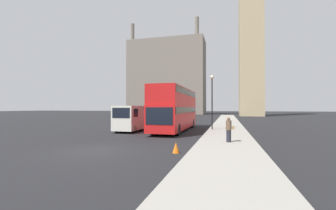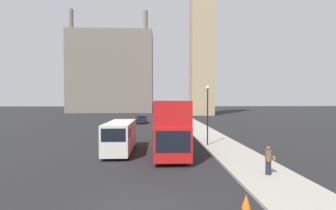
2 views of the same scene
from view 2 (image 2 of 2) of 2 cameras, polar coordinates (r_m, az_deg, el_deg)
clock_tower at (r=70.93m, az=8.55°, el=23.45°), size 6.83×7.00×60.57m
building_block_distant at (r=82.46m, az=-14.03°, el=7.95°), size 28.57×11.81×33.97m
red_double_decker_bus at (r=19.64m, az=0.23°, el=-4.32°), size 2.51×11.36×4.20m
white_van at (r=18.65m, az=-12.08°, el=-7.77°), size 2.01×5.61×2.49m
pedestrian at (r=13.87m, az=24.16°, el=-12.71°), size 0.51×0.35×1.56m
street_lamp at (r=20.78m, az=10.03°, el=-0.20°), size 0.36×0.36×5.42m
parked_sedan at (r=41.93m, az=-6.66°, el=-3.68°), size 1.74×4.35×1.49m
traffic_cone at (r=10.05m, az=19.23°, el=-22.10°), size 0.36×0.36×0.55m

